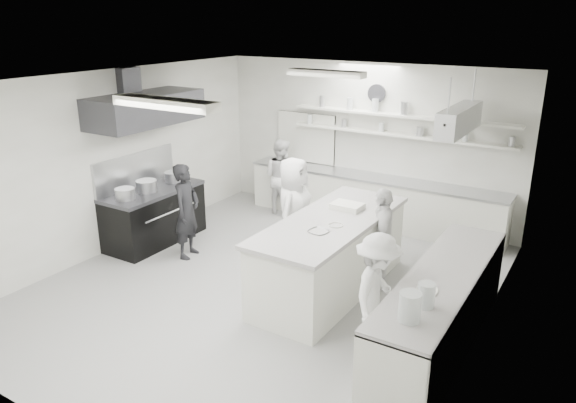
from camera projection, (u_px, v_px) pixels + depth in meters
The scene contains 27 objects.
floor at pixel (265, 286), 8.08m from camera, with size 6.00×7.00×0.02m, color #A2A2A2.
ceiling at pixel (262, 80), 7.09m from camera, with size 6.00×7.00×0.02m, color white.
wall_back at pixel (366, 142), 10.40m from camera, with size 6.00×0.04×3.00m, color silver.
wall_front at pixel (41, 293), 4.76m from camera, with size 6.00×0.04×3.00m, color silver.
wall_left at pixel (115, 161), 9.07m from camera, with size 0.04×7.00×3.00m, color silver.
wall_right at pixel (485, 232), 6.10m from camera, with size 0.04×7.00×3.00m, color silver.
stove at pixel (154, 217), 9.53m from camera, with size 0.80×1.80×0.90m, color black.
exhaust_hood at pixel (145, 109), 8.92m from camera, with size 0.85×2.00×0.50m, color #38383E.
back_counter at pixel (371, 201), 10.35m from camera, with size 5.00×0.60×0.92m, color silver.
shelf_lower at pixel (399, 135), 9.87m from camera, with size 4.20×0.26×0.04m, color silver.
shelf_upper at pixel (400, 116), 9.76m from camera, with size 4.20×0.26×0.04m, color silver.
pass_through_window at pixel (306, 137), 11.05m from camera, with size 1.30×0.04×1.00m, color black.
wall_clock at pixel (377, 93), 9.96m from camera, with size 0.32×0.32×0.05m, color white.
right_counter at pixel (440, 312), 6.45m from camera, with size 0.74×3.30×0.94m, color silver.
pot_rack at pixel (460, 120), 8.27m from camera, with size 0.30×1.60×0.40m, color #B1B3B8.
light_fixture_front at pixel (165, 103), 5.66m from camera, with size 1.30×0.25×0.10m, color silver.
light_fixture_rear at pixel (326, 73), 8.57m from camera, with size 1.30×0.25×0.10m, color silver.
prep_island at pixel (331, 256), 7.81m from camera, with size 1.06×2.85×1.05m, color silver.
stove_pot at pixel (147, 187), 9.25m from camera, with size 0.36×0.36×0.24m, color #B1B3B8.
cook_stove at pixel (187, 211), 8.83m from camera, with size 0.58×0.38×1.58m, color black.
cook_back at pixel (281, 176), 10.83m from camera, with size 0.74×0.58×1.53m, color white.
cook_island_left at pixel (294, 212), 8.54m from camera, with size 0.86×0.56×1.76m, color white.
cook_island_right at pixel (382, 238), 7.86m from camera, with size 0.89×0.37×1.51m, color white.
cook_right at pixel (377, 292), 6.37m from camera, with size 0.94×0.54×1.46m, color white.
bowl_island_a at pixel (318, 233), 7.19m from camera, with size 0.27×0.27×0.07m, color #B1B3B8.
bowl_island_b at pixel (336, 227), 7.38m from camera, with size 0.20×0.20×0.06m, color silver.
bowl_right at pixel (427, 292), 5.88m from camera, with size 0.24×0.24×0.06m, color silver.
Camera 1 is at (4.07, -5.98, 3.81)m, focal length 33.86 mm.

